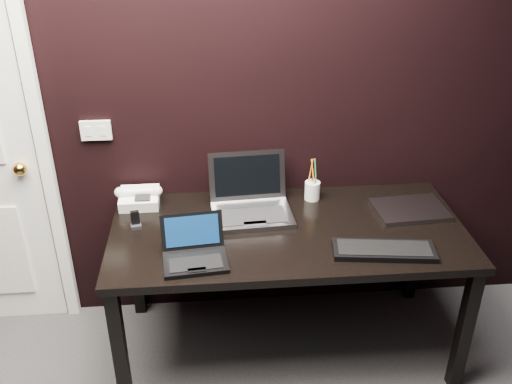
{
  "coord_description": "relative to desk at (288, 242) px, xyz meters",
  "views": [
    {
      "loc": [
        -0.05,
        -0.9,
        2.2
      ],
      "look_at": [
        0.14,
        1.35,
        0.97
      ],
      "focal_mm": 40.0,
      "sensor_mm": 36.0,
      "label": 1
    }
  ],
  "objects": [
    {
      "name": "mobile_phone",
      "position": [
        -0.73,
        0.07,
        0.11
      ],
      "size": [
        0.06,
        0.05,
        0.09
      ],
      "color": "black",
      "rests_on": "desk"
    },
    {
      "name": "desk",
      "position": [
        0.0,
        0.0,
        0.0
      ],
      "size": [
        1.7,
        0.8,
        0.74
      ],
      "color": "black",
      "rests_on": "ground"
    },
    {
      "name": "silver_laptop",
      "position": [
        -0.17,
        0.16,
        0.13
      ],
      "size": [
        0.41,
        0.38,
        0.27
      ],
      "color": "gray",
      "rests_on": "desk"
    },
    {
      "name": "wall_switch",
      "position": [
        -0.92,
        0.39,
        0.46
      ],
      "size": [
        0.15,
        0.02,
        0.1
      ],
      "color": "silver",
      "rests_on": "wall_back"
    },
    {
      "name": "ext_keyboard",
      "position": [
        0.4,
        -0.24,
        0.09
      ],
      "size": [
        0.47,
        0.21,
        0.03
      ],
      "color": "black",
      "rests_on": "desk"
    },
    {
      "name": "pen_cup",
      "position": [
        0.16,
        0.28,
        0.13
      ],
      "size": [
        0.1,
        0.1,
        0.23
      ],
      "color": "white",
      "rests_on": "desk"
    },
    {
      "name": "desk_phone",
      "position": [
        -0.73,
        0.29,
        0.12
      ],
      "size": [
        0.24,
        0.18,
        0.12
      ],
      "color": "white",
      "rests_on": "desk"
    },
    {
      "name": "netbook",
      "position": [
        -0.44,
        -0.22,
        0.11
      ],
      "size": [
        0.3,
        0.27,
        0.18
      ],
      "color": "black",
      "rests_on": "desk"
    },
    {
      "name": "wall_back",
      "position": [
        -0.3,
        0.4,
        0.64
      ],
      "size": [
        4.0,
        0.0,
        4.0
      ],
      "primitive_type": "plane",
      "rotation": [
        1.57,
        0.0,
        0.0
      ],
      "color": "black",
      "rests_on": "ground"
    },
    {
      "name": "closed_laptop",
      "position": [
        0.63,
        0.1,
        0.09
      ],
      "size": [
        0.37,
        0.28,
        0.02
      ],
      "color": "gray",
      "rests_on": "desk"
    }
  ]
}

